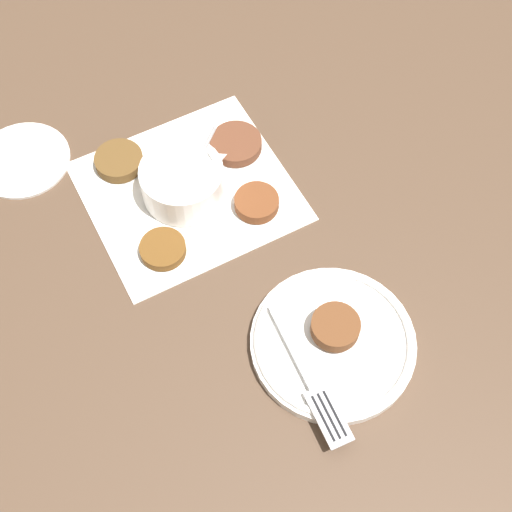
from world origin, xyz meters
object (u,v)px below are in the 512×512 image
Objects in this scene: serving_plate at (333,342)px; fritter_on_plate at (335,327)px; extra_saucer at (22,159)px; sauce_bowl at (185,182)px; fork at (314,388)px.

fritter_on_plate reaches higher than serving_plate.
fritter_on_plate is (0.01, 0.01, 0.02)m from serving_plate.
fritter_on_plate is at bearing 53.45° from serving_plate.
extra_saucer is at bearing 118.05° from serving_plate.
fork is (0.01, -0.32, -0.00)m from sauce_bowl.
fork reaches higher than serving_plate.
extra_saucer is at bearing 119.25° from fritter_on_plate.
fork is 0.51m from extra_saucer.
fork is at bearing -88.81° from sauce_bowl.
extra_saucer is (-0.18, 0.47, -0.02)m from fork.
serving_plate reaches higher than extra_saucer.
serving_plate is at bearing -126.55° from fritter_on_plate.
fork is (-0.06, -0.05, -0.01)m from fritter_on_plate.
sauce_bowl is at bearing -41.80° from extra_saucer.
sauce_bowl is at bearing 101.64° from serving_plate.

